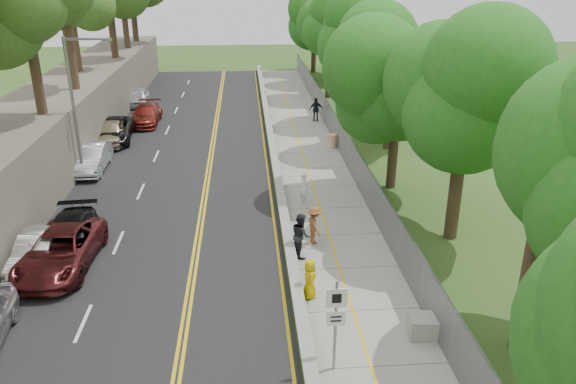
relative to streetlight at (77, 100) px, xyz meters
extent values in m
plane|color=#33511E|center=(10.46, -14.00, -4.64)|extent=(140.00, 140.00, 0.00)
cube|color=black|center=(5.06, 1.00, -4.62)|extent=(11.20, 66.00, 0.04)
cube|color=gray|center=(13.01, 1.00, -4.61)|extent=(4.20, 66.00, 0.05)
cube|color=#67C722|center=(10.71, 1.00, -4.34)|extent=(0.42, 66.00, 0.60)
cube|color=#595147|center=(-3.04, 1.00, -2.64)|extent=(5.00, 66.00, 4.00)
cube|color=slate|center=(15.11, 1.00, -3.64)|extent=(0.04, 66.00, 2.00)
cylinder|color=gray|center=(-0.24, 0.00, -0.64)|extent=(0.18, 0.18, 8.00)
cylinder|color=gray|center=(0.87, 0.00, 3.21)|extent=(2.30, 0.13, 0.13)
cube|color=gray|center=(1.95, 0.00, 3.16)|extent=(0.50, 0.22, 0.14)
cylinder|color=gray|center=(11.51, -17.00, -3.04)|extent=(0.09, 0.09, 3.10)
cube|color=white|center=(11.51, -17.03, -2.04)|extent=(0.62, 0.04, 0.62)
cube|color=white|center=(11.51, -17.03, -2.74)|extent=(0.56, 0.04, 0.50)
cylinder|color=orange|center=(14.76, 4.85, -4.13)|extent=(0.56, 0.56, 0.92)
cube|color=gray|center=(14.76, -15.58, -4.23)|extent=(1.14, 0.89, 0.71)
imported|color=white|center=(0.44, -9.74, -3.94)|extent=(1.44, 4.05, 1.33)
imported|color=#5C1D1F|center=(1.46, -10.01, -3.84)|extent=(2.79, 5.60, 1.53)
imported|color=black|center=(1.46, -8.82, -3.87)|extent=(2.46, 5.20, 1.47)
imported|color=tan|center=(-0.14, 7.08, -3.79)|extent=(2.14, 4.85, 1.62)
imported|color=silver|center=(-0.14, 1.62, -3.83)|extent=(1.72, 4.72, 1.55)
imported|color=black|center=(-0.14, 7.58, -3.83)|extent=(2.96, 5.70, 1.53)
imported|color=maroon|center=(1.46, 11.88, -3.88)|extent=(2.03, 4.96, 1.44)
imported|color=white|center=(-0.14, 18.11, -3.90)|extent=(1.91, 4.19, 1.40)
imported|color=#C9A907|center=(11.21, -13.00, -3.81)|extent=(0.58, 0.82, 1.56)
imported|color=white|center=(11.91, -4.38, -3.74)|extent=(0.55, 0.71, 1.71)
imported|color=black|center=(11.21, -9.79, -3.63)|extent=(0.89, 1.05, 1.91)
imported|color=brown|center=(11.91, -8.70, -3.73)|extent=(0.87, 1.23, 1.73)
imported|color=black|center=(14.51, 11.63, -3.67)|extent=(1.11, 0.53, 1.83)
camera|label=1|loc=(9.05, -30.64, 6.92)|focal=35.00mm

